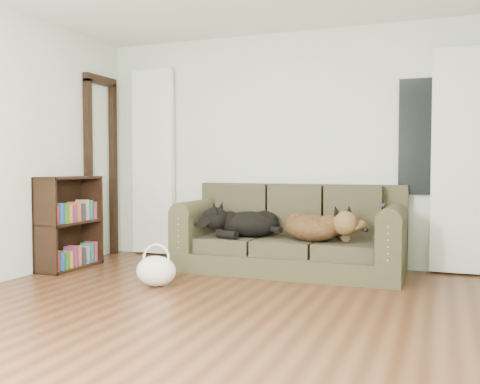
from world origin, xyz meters
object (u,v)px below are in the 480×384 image
(dog_shepherd, at_px, (315,227))
(tote_bag, at_px, (156,269))
(sofa, at_px, (289,228))
(bookshelf, at_px, (70,222))
(dog_black_lab, at_px, (245,224))

(dog_shepherd, xyz_separation_m, tote_bag, (-1.25, -0.98, -0.33))
(sofa, height_order, bookshelf, bookshelf)
(dog_shepherd, bearing_deg, dog_black_lab, 32.60)
(dog_black_lab, height_order, tote_bag, dog_black_lab)
(tote_bag, bearing_deg, dog_black_lab, 65.01)
(bookshelf, bearing_deg, dog_black_lab, 12.37)
(sofa, height_order, dog_shepherd, sofa)
(sofa, bearing_deg, bookshelf, -163.58)
(sofa, xyz_separation_m, dog_shepherd, (0.30, -0.10, 0.04))
(sofa, xyz_separation_m, tote_bag, (-0.95, -1.08, -0.29))
(tote_bag, bearing_deg, sofa, 48.78)
(dog_shepherd, height_order, tote_bag, dog_shepherd)
(tote_bag, bearing_deg, dog_shepherd, 38.08)
(bookshelf, bearing_deg, dog_shepherd, 5.65)
(dog_shepherd, distance_m, bookshelf, 2.61)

